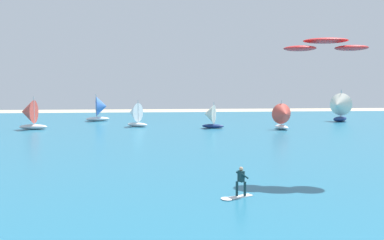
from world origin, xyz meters
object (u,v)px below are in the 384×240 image
object	(u,v)px
sailboat_center_horizon	(210,116)
kite	(326,45)
sailboat_far_right	(135,114)
sailboat_trailing	(339,107)
sailboat_far_left	(101,108)
sailboat_outermost	(283,116)
kitesurfer	(238,187)
sailboat_leading	(29,114)

from	to	relation	value
sailboat_center_horizon	kite	bearing A→B (deg)	-85.38
sailboat_far_right	sailboat_trailing	bearing A→B (deg)	8.77
kite	sailboat_far_left	bearing A→B (deg)	113.48
kite	sailboat_outermost	world-z (taller)	kite
kitesurfer	sailboat_outermost	distance (m)	36.23
sailboat_leading	sailboat_far_left	size ratio (longest dim) A/B	0.96
kite	sailboat_trailing	xyz separation A→B (m)	(21.89, 41.70, -6.08)
kite	sailboat_outermost	xyz separation A→B (m)	(7.52, 29.55, -6.76)
sailboat_far_left	sailboat_leading	bearing A→B (deg)	-121.22
sailboat_trailing	sailboat_leading	distance (m)	51.45
kitesurfer	sailboat_outermost	bearing A→B (deg)	67.26
sailboat_center_horizon	sailboat_trailing	bearing A→B (deg)	19.91
sailboat_trailing	sailboat_far_left	bearing A→B (deg)	172.53
sailboat_leading	sailboat_outermost	distance (m)	36.62
sailboat_trailing	sailboat_outermost	bearing A→B (deg)	-139.78
kitesurfer	sailboat_trailing	size ratio (longest dim) A/B	0.35
kite	sailboat_center_horizon	size ratio (longest dim) A/B	1.41
sailboat_trailing	sailboat_far_left	size ratio (longest dim) A/B	1.14
sailboat_leading	sailboat_outermost	xyz separation A→B (m)	(36.41, -3.92, -0.26)
kitesurfer	sailboat_far_left	distance (m)	53.03
sailboat_trailing	sailboat_outermost	size ratio (longest dim) A/B	1.35
kite	sailboat_far_left	world-z (taller)	kite
sailboat_center_horizon	sailboat_far_left	world-z (taller)	sailboat_far_left
sailboat_far_left	sailboat_far_right	bearing A→B (deg)	-59.30
sailboat_center_horizon	sailboat_outermost	distance (m)	10.68
sailboat_trailing	sailboat_far_right	bearing A→B (deg)	-171.23
sailboat_trailing	kitesurfer	bearing A→B (deg)	-121.91
kitesurfer	sailboat_outermost	world-z (taller)	sailboat_outermost
sailboat_center_horizon	sailboat_leading	size ratio (longest dim) A/B	0.82
kite	sailboat_leading	size ratio (longest dim) A/B	1.16
kitesurfer	kite	xyz separation A→B (m)	(6.48, 3.84, 8.09)
kitesurfer	sailboat_leading	xyz separation A→B (m)	(-22.42, 37.31, 1.59)
sailboat_far_right	sailboat_outermost	xyz separation A→B (m)	(21.46, -6.62, 0.04)
sailboat_far_right	sailboat_leading	bearing A→B (deg)	-169.77
sailboat_far_right	sailboat_outermost	bearing A→B (deg)	-17.14
kitesurfer	kite	distance (m)	11.05
sailboat_far_left	sailboat_outermost	bearing A→B (deg)	-32.27
kite	sailboat_leading	distance (m)	44.70
sailboat_outermost	sailboat_center_horizon	bearing A→B (deg)	162.21
kite	sailboat_center_horizon	bearing A→B (deg)	94.62
kite	sailboat_leading	xyz separation A→B (m)	(-28.90, 33.47, -6.50)
kitesurfer	kite	size ratio (longest dim) A/B	0.36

